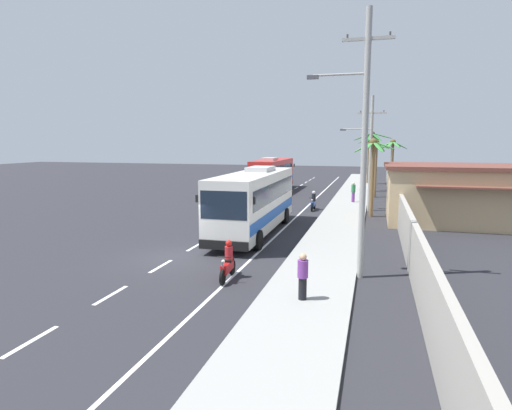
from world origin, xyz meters
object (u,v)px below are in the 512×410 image
at_px(coach_bus_foreground, 255,199).
at_px(pedestrian_midwalk, 303,275).
at_px(utility_pole_mid, 369,150).
at_px(roadside_building, 467,194).
at_px(coach_bus_far_lane, 272,173).
at_px(motorcycle_beside_bus, 313,202).
at_px(motorcycle_trailing, 228,263).
at_px(palm_nearest, 372,148).
at_px(utility_pole_nearest, 363,140).
at_px(palm_fourth, 376,157).
at_px(pedestrian_near_kerb, 353,192).
at_px(palm_second, 373,160).
at_px(palm_farthest, 392,154).
at_px(palm_third, 369,148).

height_order(coach_bus_foreground, pedestrian_midwalk, coach_bus_foreground).
bearing_deg(utility_pole_mid, roadside_building, -30.53).
height_order(coach_bus_far_lane, motorcycle_beside_bus, coach_bus_far_lane).
height_order(coach_bus_foreground, motorcycle_trailing, coach_bus_foreground).
distance_m(motorcycle_beside_bus, palm_nearest, 15.57).
height_order(pedestrian_midwalk, palm_nearest, palm_nearest).
bearing_deg(pedestrian_midwalk, motorcycle_trailing, -168.17).
bearing_deg(utility_pole_nearest, palm_nearest, 89.90).
relative_size(utility_pole_mid, palm_fourth, 1.58).
distance_m(pedestrian_near_kerb, palm_second, 7.41).
bearing_deg(palm_fourth, palm_nearest, 95.50).
relative_size(coach_bus_foreground, utility_pole_nearest, 1.12).
distance_m(utility_pole_mid, palm_nearest, 13.56).
bearing_deg(utility_pole_mid, utility_pole_nearest, -90.08).
bearing_deg(coach_bus_far_lane, motorcycle_beside_bus, -62.73).
bearing_deg(roadside_building, palm_fourth, 115.47).
distance_m(pedestrian_near_kerb, palm_farthest, 8.96).
height_order(utility_pole_nearest, palm_third, utility_pole_nearest).
distance_m(pedestrian_near_kerb, utility_pole_mid, 5.42).
xyz_separation_m(motorcycle_beside_bus, utility_pole_mid, (4.21, 0.84, 4.15)).
distance_m(motorcycle_beside_bus, utility_pole_mid, 5.97).
bearing_deg(motorcycle_trailing, pedestrian_near_kerb, 80.76).
relative_size(pedestrian_midwalk, utility_pole_nearest, 0.15).
xyz_separation_m(pedestrian_midwalk, palm_farthest, (3.86, 32.43, 3.19)).
height_order(pedestrian_midwalk, roadside_building, roadside_building).
xyz_separation_m(coach_bus_foreground, palm_fourth, (6.89, 19.21, 1.97)).
bearing_deg(coach_bus_far_lane, palm_second, -52.73).
height_order(palm_second, palm_third, palm_third).
height_order(coach_bus_foreground, palm_second, palm_second).
height_order(coach_bus_far_lane, palm_nearest, palm_nearest).
xyz_separation_m(coach_bus_foreground, pedestrian_near_kerb, (5.09, 14.19, -0.96)).
relative_size(motorcycle_beside_bus, roadside_building, 0.18).
bearing_deg(pedestrian_midwalk, palm_farthest, 123.53).
distance_m(coach_bus_far_lane, palm_fourth, 11.54).
bearing_deg(pedestrian_near_kerb, roadside_building, 34.01).
bearing_deg(palm_fourth, pedestrian_midwalk, -94.28).
bearing_deg(palm_second, palm_farthest, 82.69).
relative_size(pedestrian_near_kerb, utility_pole_mid, 0.20).
xyz_separation_m(motorcycle_trailing, palm_farthest, (7.17, 30.64, 3.53)).
xyz_separation_m(utility_pole_mid, roadside_building, (6.48, -3.82, -2.80)).
relative_size(pedestrian_near_kerb, roadside_building, 0.17).
xyz_separation_m(coach_bus_far_lane, roadside_building, (17.02, -15.26, 0.03)).
distance_m(motorcycle_trailing, utility_pole_mid, 20.31).
height_order(motorcycle_beside_bus, palm_nearest, palm_nearest).
bearing_deg(motorcycle_trailing, palm_third, 83.66).
bearing_deg(coach_bus_foreground, palm_third, 79.68).
xyz_separation_m(coach_bus_far_lane, motorcycle_trailing, (5.50, -30.67, -1.32)).
relative_size(motorcycle_trailing, palm_fourth, 0.35).
xyz_separation_m(coach_bus_foreground, palm_farthest, (8.53, 21.86, 2.14)).
bearing_deg(coach_bus_foreground, palm_farthest, 68.70).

